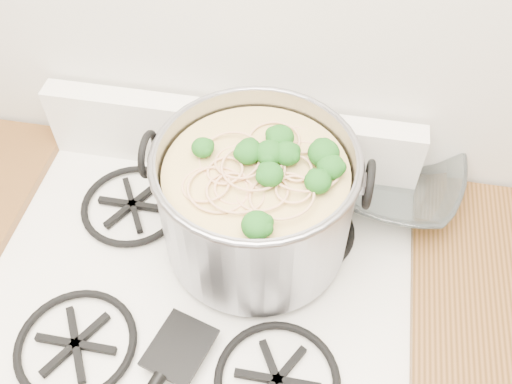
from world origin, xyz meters
name	(u,v)px	position (x,y,z in m)	size (l,w,h in m)	color
gas_range	(212,384)	(0.00, 1.26, 0.44)	(0.76, 0.66, 0.92)	white
counter_left	(16,343)	(-0.51, 1.26, 0.46)	(0.25, 0.65, 0.92)	silver
stock_pot	(256,201)	(0.09, 1.37, 1.03)	(0.37, 0.34, 0.23)	gray
spatula	(179,346)	(0.01, 1.13, 0.94)	(0.29, 0.31, 0.02)	black
glass_bowl	(390,184)	(0.33, 1.54, 0.94)	(0.11, 0.11, 0.03)	white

